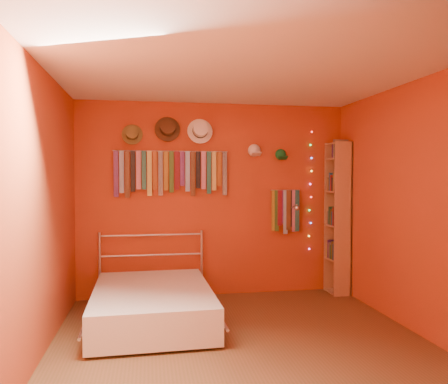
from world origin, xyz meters
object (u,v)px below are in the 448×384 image
reading_lamp (296,208)px  bookshelf (340,217)px  tie_rack (171,171)px  bed (152,304)px

reading_lamp → bookshelf: bookshelf is taller
tie_rack → bed: bearing=-104.5°
tie_rack → bookshelf: bearing=-4.0°
tie_rack → bookshelf: 2.31m
bookshelf → bed: 2.72m
reading_lamp → bookshelf: bearing=0.8°
bookshelf → bed: bearing=-162.3°
bookshelf → reading_lamp: bearing=-179.2°
reading_lamp → bookshelf: 0.63m
bookshelf → tie_rack: bearing=176.0°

